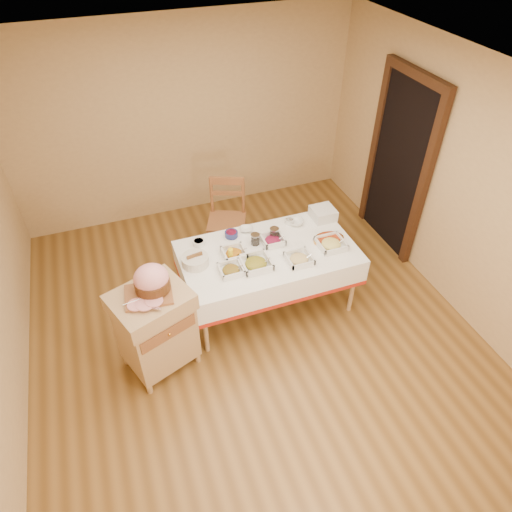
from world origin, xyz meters
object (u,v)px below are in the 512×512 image
(preserve_jar_left, at_px, (255,240))
(plate_stack, at_px, (323,213))
(brass_platter, at_px, (329,239))
(mustard_bottle, at_px, (231,253))
(dining_chair, at_px, (227,218))
(ham_on_board, at_px, (151,282))
(bread_basket, at_px, (195,260))
(butcher_cart, at_px, (156,326))
(preserve_jar_right, at_px, (274,234))
(dining_table, at_px, (268,263))

(preserve_jar_left, xyz_separation_m, plate_stack, (0.88, 0.18, 0.01))
(brass_platter, bearing_deg, mustard_bottle, 176.10)
(dining_chair, relative_size, ham_on_board, 2.32)
(bread_basket, bearing_deg, butcher_cart, -138.19)
(brass_platter, bearing_deg, plate_stack, 72.19)
(preserve_jar_left, bearing_deg, dining_chair, 93.23)
(butcher_cart, distance_m, mustard_bottle, 1.02)
(bread_basket, height_order, brass_platter, bread_basket)
(butcher_cart, distance_m, ham_on_board, 0.53)
(ham_on_board, bearing_deg, preserve_jar_right, 22.01)
(butcher_cart, bearing_deg, brass_platter, 10.22)
(butcher_cart, bearing_deg, plate_stack, 19.75)
(dining_table, height_order, dining_chair, dining_chair)
(preserve_jar_right, xyz_separation_m, bread_basket, (-0.90, -0.12, -0.01))
(plate_stack, bearing_deg, mustard_bottle, -164.94)
(ham_on_board, height_order, brass_platter, ham_on_board)
(dining_table, bearing_deg, preserve_jar_right, 52.66)
(mustard_bottle, height_order, brass_platter, mustard_bottle)
(preserve_jar_left, distance_m, brass_platter, 0.78)
(preserve_jar_left, bearing_deg, dining_table, -62.25)
(dining_chair, distance_m, preserve_jar_right, 0.94)
(plate_stack, bearing_deg, preserve_jar_right, -166.74)
(preserve_jar_left, bearing_deg, mustard_bottle, -155.63)
(bread_basket, bearing_deg, ham_on_board, -137.87)
(preserve_jar_left, distance_m, bread_basket, 0.68)
(preserve_jar_right, height_order, bread_basket, preserve_jar_right)
(preserve_jar_left, bearing_deg, bread_basket, -171.60)
(ham_on_board, bearing_deg, mustard_bottle, 24.96)
(dining_chair, bearing_deg, butcher_cart, -128.54)
(bread_basket, bearing_deg, dining_chair, 57.29)
(mustard_bottle, bearing_deg, bread_basket, 173.07)
(dining_table, bearing_deg, butcher_cart, -162.38)
(bread_basket, relative_size, plate_stack, 1.07)
(dining_chair, height_order, preserve_jar_left, dining_chair)
(ham_on_board, distance_m, preserve_jar_right, 1.51)
(butcher_cart, xyz_separation_m, dining_chair, (1.15, 1.44, -0.02))
(preserve_jar_left, xyz_separation_m, mustard_bottle, (-0.32, -0.14, 0.02))
(dining_table, relative_size, butcher_cart, 1.94)
(mustard_bottle, bearing_deg, preserve_jar_left, 24.37)
(mustard_bottle, relative_size, plate_stack, 0.63)
(bread_basket, xyz_separation_m, plate_stack, (1.55, 0.28, 0.01))
(preserve_jar_right, bearing_deg, brass_platter, -24.47)
(butcher_cart, distance_m, bread_basket, 0.75)
(mustard_bottle, relative_size, bread_basket, 0.59)
(dining_chair, distance_m, mustard_bottle, 1.10)
(butcher_cart, xyz_separation_m, plate_stack, (2.08, 0.75, 0.29))
(butcher_cart, bearing_deg, preserve_jar_left, 25.35)
(preserve_jar_left, relative_size, preserve_jar_right, 0.97)
(dining_chair, relative_size, preserve_jar_left, 8.12)
(ham_on_board, xyz_separation_m, preserve_jar_right, (1.38, 0.56, -0.24))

